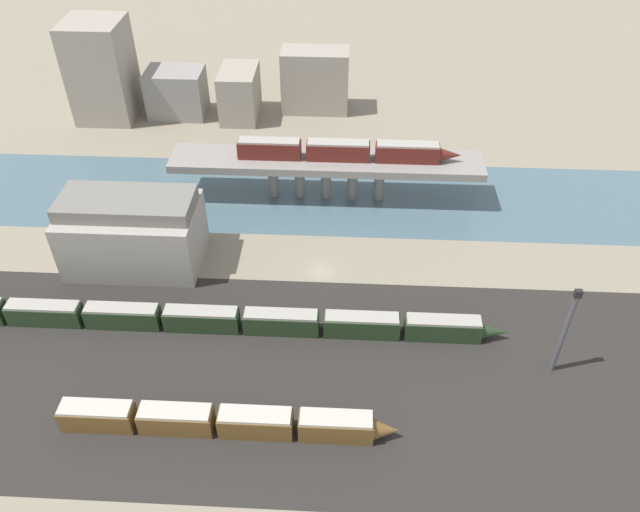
# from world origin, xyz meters

# --- Properties ---
(ground_plane) EXTENTS (400.00, 400.00, 0.00)m
(ground_plane) POSITION_xyz_m (0.00, 0.00, 0.00)
(ground_plane) COLOR gray
(railbed_yard) EXTENTS (280.00, 42.00, 0.01)m
(railbed_yard) POSITION_xyz_m (0.00, -24.00, 0.00)
(railbed_yard) COLOR #282623
(railbed_yard) RESTS_ON ground
(river_water) EXTENTS (320.00, 26.98, 0.01)m
(river_water) POSITION_xyz_m (0.00, 23.61, 0.00)
(river_water) COLOR #47606B
(river_water) RESTS_ON ground
(bridge) EXTENTS (62.20, 9.39, 9.05)m
(bridge) POSITION_xyz_m (-0.00, 23.61, 7.59)
(bridge) COLOR gray
(bridge) RESTS_ON ground
(train_on_bridge) EXTENTS (43.89, 3.00, 3.83)m
(train_on_bridge) POSITION_xyz_m (3.84, 23.61, 10.92)
(train_on_bridge) COLOR #5B1E19
(train_on_bridge) RESTS_ON bridge
(train_yard_near) EXTENTS (46.10, 3.14, 3.97)m
(train_yard_near) POSITION_xyz_m (-11.13, -33.89, 1.95)
(train_yard_near) COLOR brown
(train_yard_near) RESTS_ON ground
(train_yard_mid) EXTENTS (92.41, 2.80, 3.97)m
(train_yard_mid) POSITION_xyz_m (-16.81, -14.91, 1.95)
(train_yard_mid) COLOR #23381E
(train_yard_mid) RESTS_ON ground
(warehouse_building) EXTENTS (23.26, 14.05, 13.65)m
(warehouse_building) POSITION_xyz_m (-33.05, 1.42, 6.49)
(warehouse_building) COLOR #9E998E
(warehouse_building) RESTS_ON ground
(signal_tower) EXTENTS (1.00, 0.75, 16.12)m
(signal_tower) POSITION_xyz_m (35.89, -20.69, 8.19)
(signal_tower) COLOR #4C4C51
(signal_tower) RESTS_ON ground
(city_block_far_left) EXTENTS (13.63, 13.94, 23.62)m
(city_block_far_left) POSITION_xyz_m (-55.60, 57.20, 11.81)
(city_block_far_left) COLOR gray
(city_block_far_left) RESTS_ON ground
(city_block_left) EXTENTS (13.79, 9.83, 11.41)m
(city_block_left) POSITION_xyz_m (-38.60, 58.81, 5.71)
(city_block_left) COLOR gray
(city_block_left) RESTS_ON ground
(city_block_center) EXTENTS (8.79, 13.59, 12.08)m
(city_block_center) POSITION_xyz_m (-22.83, 58.40, 6.04)
(city_block_center) COLOR gray
(city_block_center) RESTS_ON ground
(city_block_right) EXTENTS (16.50, 8.36, 15.41)m
(city_block_right) POSITION_xyz_m (-4.52, 63.21, 7.71)
(city_block_right) COLOR gray
(city_block_right) RESTS_ON ground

